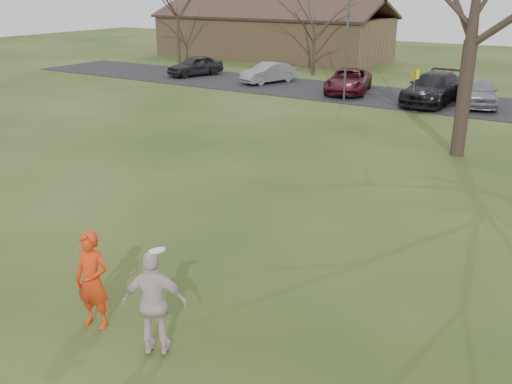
# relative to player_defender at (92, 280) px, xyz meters

# --- Properties ---
(ground) EXTENTS (120.00, 120.00, 0.00)m
(ground) POSITION_rel_player_defender_xyz_m (0.80, 0.31, -0.95)
(ground) COLOR #1E380F
(ground) RESTS_ON ground
(parking_strip) EXTENTS (62.00, 6.50, 0.04)m
(parking_strip) POSITION_rel_player_defender_xyz_m (0.80, 25.31, -0.93)
(parking_strip) COLOR black
(parking_strip) RESTS_ON ground
(player_defender) EXTENTS (0.77, 0.58, 1.90)m
(player_defender) POSITION_rel_player_defender_xyz_m (0.00, 0.00, 0.00)
(player_defender) COLOR red
(player_defender) RESTS_ON ground
(car_0) EXTENTS (2.84, 4.39, 1.39)m
(car_0) POSITION_rel_player_defender_xyz_m (-17.98, 25.80, -0.21)
(car_0) COLOR black
(car_0) RESTS_ON parking_strip
(car_1) EXTENTS (2.56, 4.18, 1.30)m
(car_1) POSITION_rel_player_defender_xyz_m (-11.95, 25.85, -0.26)
(car_1) COLOR gray
(car_1) RESTS_ON parking_strip
(car_2) EXTENTS (3.45, 5.36, 1.37)m
(car_2) POSITION_rel_player_defender_xyz_m (-6.06, 25.30, -0.22)
(car_2) COLOR #51131E
(car_2) RESTS_ON parking_strip
(car_3) EXTENTS (2.40, 5.56, 1.59)m
(car_3) POSITION_rel_player_defender_xyz_m (-0.89, 24.75, -0.11)
(car_3) COLOR black
(car_3) RESTS_ON parking_strip
(car_4) EXTENTS (2.91, 4.59, 1.46)m
(car_4) POSITION_rel_player_defender_xyz_m (1.34, 25.29, -0.18)
(car_4) COLOR gray
(car_4) RESTS_ON parking_strip
(catching_play) EXTENTS (1.19, 0.94, 2.05)m
(catching_play) POSITION_rel_player_defender_xyz_m (1.58, -0.06, 0.06)
(catching_play) COLOR beige
(catching_play) RESTS_ON ground
(building) EXTENTS (20.60, 8.50, 5.14)m
(building) POSITION_rel_player_defender_xyz_m (-19.20, 38.31, 0.98)
(building) COLOR #8C6D4C
(building) RESTS_ON ground
(lamp_post) EXTENTS (0.34, 0.34, 6.27)m
(lamp_post) POSITION_rel_player_defender_xyz_m (-5.20, 22.81, 3.02)
(lamp_post) COLOR #47474C
(lamp_post) RESTS_ON ground
(sign_yellow) EXTENTS (0.35, 0.35, 2.08)m
(sign_yellow) POSITION_rel_player_defender_xyz_m (-1.20, 22.31, 0.50)
(sign_yellow) COLOR #47474C
(sign_yellow) RESTS_ON ground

